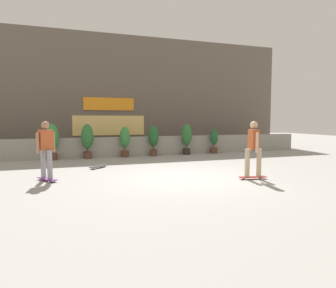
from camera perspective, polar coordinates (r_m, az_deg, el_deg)
ground_plane at (r=9.27m, az=3.07°, el=-6.27°), size 48.00×48.00×0.00m
planter_wall at (r=14.88m, az=-5.72°, el=-0.40°), size 18.00×0.40×0.90m
building_backdrop at (r=18.79m, az=-8.68°, el=9.16°), size 20.00×2.08×6.50m
potted_plant_0 at (r=14.00m, az=-20.71°, el=0.91°), size 0.54×0.54×1.56m
potted_plant_1 at (r=14.03m, az=-14.79°, el=1.01°), size 0.53×0.53×1.54m
potted_plant_2 at (r=14.27m, az=-8.03°, el=0.77°), size 0.46×0.46×1.40m
potted_plant_3 at (r=14.59m, az=-2.74°, el=1.07°), size 0.49×0.49×1.46m
potted_plant_4 at (r=15.17m, az=3.49°, el=1.34°), size 0.52×0.52×1.51m
potted_plant_5 at (r=15.82m, az=8.55°, el=0.67°), size 0.39×0.39×1.24m
skater_mid_plaza at (r=9.28m, az=-21.77°, el=-0.71°), size 0.58×0.79×1.70m
skater_by_wall_left at (r=9.23m, az=15.62°, el=-0.58°), size 0.82×0.55×1.70m
skateboard_near_camera at (r=11.30m, az=-12.83°, el=-4.08°), size 0.71×0.70×0.08m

